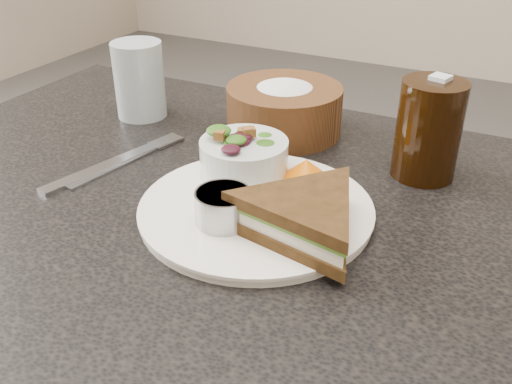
{
  "coord_description": "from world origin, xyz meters",
  "views": [
    {
      "loc": [
        0.31,
        -0.52,
        1.11
      ],
      "look_at": [
        0.05,
        -0.01,
        0.78
      ],
      "focal_mm": 40.0,
      "sensor_mm": 36.0,
      "label": 1
    }
  ],
  "objects": [
    {
      "name": "dinner_plate",
      "position": [
        0.05,
        -0.01,
        0.76
      ],
      "size": [
        0.27,
        0.27,
        0.01
      ],
      "primitive_type": "cylinder",
      "color": "white",
      "rests_on": "dining_table"
    },
    {
      "name": "sandwich",
      "position": [
        0.13,
        -0.04,
        0.79
      ],
      "size": [
        0.21,
        0.21,
        0.05
      ],
      "primitive_type": null,
      "rotation": [
        0.0,
        0.0,
        -0.19
      ],
      "color": "#472C14",
      "rests_on": "dinner_plate"
    },
    {
      "name": "salad_bowl",
      "position": [
        0.01,
        0.05,
        0.79
      ],
      "size": [
        0.14,
        0.14,
        0.06
      ],
      "primitive_type": null,
      "rotation": [
        0.0,
        0.0,
        0.28
      ],
      "color": "silver",
      "rests_on": "dinner_plate"
    },
    {
      "name": "dressing_ramekin",
      "position": [
        0.04,
        -0.06,
        0.78
      ],
      "size": [
        0.08,
        0.08,
        0.04
      ],
      "primitive_type": "cylinder",
      "rotation": [
        0.0,
        0.0,
        -0.42
      ],
      "color": "#959697",
      "rests_on": "dinner_plate"
    },
    {
      "name": "orange_wedge",
      "position": [
        0.08,
        0.07,
        0.78
      ],
      "size": [
        0.1,
        0.1,
        0.03
      ],
      "primitive_type": "cone",
      "rotation": [
        0.0,
        0.0,
        0.74
      ],
      "color": "orange",
      "rests_on": "dinner_plate"
    },
    {
      "name": "fork",
      "position": [
        -0.18,
        0.0,
        0.75
      ],
      "size": [
        0.07,
        0.2,
        0.01
      ],
      "primitive_type": "cube",
      "rotation": [
        0.0,
        0.0,
        -0.25
      ],
      "color": "#A3A5AD",
      "rests_on": "dining_table"
    },
    {
      "name": "knife",
      "position": [
        -0.17,
        0.02,
        0.75
      ],
      "size": [
        0.04,
        0.18,
        0.0
      ],
      "primitive_type": "cube",
      "rotation": [
        0.0,
        0.0,
        -0.18
      ],
      "color": "#999EA9",
      "rests_on": "dining_table"
    },
    {
      "name": "bread_basket",
      "position": [
        -0.02,
        0.22,
        0.8
      ],
      "size": [
        0.18,
        0.18,
        0.1
      ],
      "primitive_type": null,
      "rotation": [
        0.0,
        0.0,
        0.01
      ],
      "color": "brown",
      "rests_on": "dining_table"
    },
    {
      "name": "cola_glass",
      "position": [
        0.2,
        0.17,
        0.82
      ],
      "size": [
        0.1,
        0.1,
        0.14
      ],
      "primitive_type": null,
      "rotation": [
        0.0,
        0.0,
        -0.22
      ],
      "color": "black",
      "rests_on": "dining_table"
    },
    {
      "name": "water_glass",
      "position": [
        -0.25,
        0.17,
        0.81
      ],
      "size": [
        0.09,
        0.09,
        0.12
      ],
      "primitive_type": "cylinder",
      "rotation": [
        0.0,
        0.0,
        -0.21
      ],
      "color": "#A3B3B9",
      "rests_on": "dining_table"
    }
  ]
}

